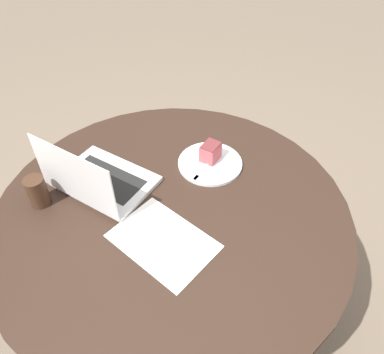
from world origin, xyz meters
name	(u,v)px	position (x,y,z in m)	size (l,w,h in m)	color
ground_plane	(177,307)	(0.00, 0.00, 0.00)	(12.00, 12.00, 0.00)	#6B5B4C
dining_table	(173,233)	(0.00, 0.00, 0.56)	(1.20, 1.20, 0.70)	black
paper_document	(164,241)	(0.00, -0.14, 0.70)	(0.38, 0.35, 0.00)	white
plate	(210,163)	(0.10, 0.24, 0.71)	(0.24, 0.24, 0.01)	silver
cake_slice	(210,152)	(0.10, 0.26, 0.75)	(0.08, 0.09, 0.07)	#B74C51
fork	(203,169)	(0.08, 0.19, 0.72)	(0.08, 0.17, 0.00)	silver
coffee_glass	(37,191)	(-0.45, -0.04, 0.76)	(0.07, 0.07, 0.11)	#3D2619
laptop	(98,180)	(-0.27, 0.05, 0.74)	(0.41, 0.36, 0.23)	silver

